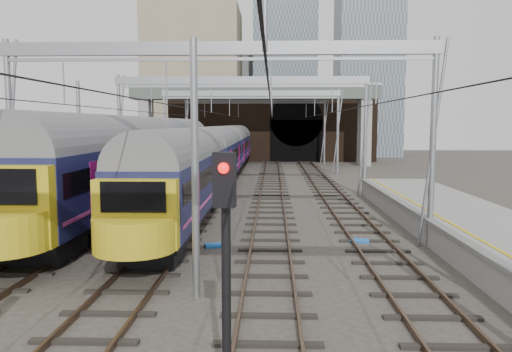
{
  "coord_description": "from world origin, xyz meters",
  "views": [
    {
      "loc": [
        2.08,
        -11.26,
        4.76
      ],
      "look_at": [
        1.33,
        11.14,
        2.4
      ],
      "focal_mm": 35.0,
      "sensor_mm": 36.0,
      "label": 1
    }
  ],
  "objects": [
    {
      "name": "ground",
      "position": [
        0.0,
        0.0,
        0.0
      ],
      "size": [
        160.0,
        160.0,
        0.0
      ],
      "primitive_type": "plane",
      "color": "#38332D",
      "rests_on": "ground"
    },
    {
      "name": "tracks",
      "position": [
        0.0,
        15.0,
        0.02
      ],
      "size": [
        14.4,
        80.0,
        0.22
      ],
      "color": "#4C3828",
      "rests_on": "ground"
    },
    {
      "name": "overhead_line",
      "position": [
        0.0,
        21.49,
        6.57
      ],
      "size": [
        16.8,
        80.0,
        8.0
      ],
      "color": "gray",
      "rests_on": "ground"
    },
    {
      "name": "retaining_wall",
      "position": [
        1.4,
        51.93,
        4.33
      ],
      "size": [
        28.0,
        2.75,
        9.0
      ],
      "color": "black",
      "rests_on": "ground"
    },
    {
      "name": "overbridge",
      "position": [
        0.0,
        46.0,
        7.27
      ],
      "size": [
        28.0,
        3.0,
        9.25
      ],
      "color": "gray",
      "rests_on": "ground"
    },
    {
      "name": "city_skyline",
      "position": [
        2.73,
        70.48,
        17.09
      ],
      "size": [
        37.5,
        27.5,
        60.0
      ],
      "color": "tan",
      "rests_on": "ground"
    },
    {
      "name": "train_main",
      "position": [
        -2.0,
        33.46,
        2.38
      ],
      "size": [
        2.63,
        60.75,
        4.58
      ],
      "color": "black",
      "rests_on": "ground"
    },
    {
      "name": "train_second",
      "position": [
        -6.0,
        20.86,
        2.65
      ],
      "size": [
        3.08,
        35.56,
        5.2
      ],
      "color": "black",
      "rests_on": "ground"
    },
    {
      "name": "signal_near_centre",
      "position": [
        1.4,
        -4.11,
        2.79
      ],
      "size": [
        0.34,
        0.45,
        4.36
      ],
      "rotation": [
        0.0,
        0.0,
        -0.19
      ],
      "color": "black",
      "rests_on": "ground"
    },
    {
      "name": "equip_cover_b",
      "position": [
        -0.12,
        7.65,
        0.05
      ],
      "size": [
        0.94,
        0.77,
        0.1
      ],
      "primitive_type": "cube",
      "rotation": [
        0.0,
        0.0,
        0.27
      ],
      "color": "blue",
      "rests_on": "ground"
    },
    {
      "name": "equip_cover_c",
      "position": [
        5.61,
        8.64,
        0.04
      ],
      "size": [
        0.82,
        0.63,
        0.09
      ],
      "primitive_type": "cube",
      "rotation": [
        0.0,
        0.0,
        -0.13
      ],
      "color": "blue",
      "rests_on": "ground"
    }
  ]
}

